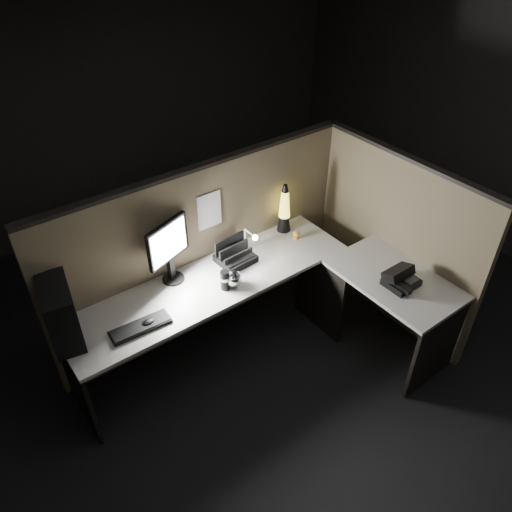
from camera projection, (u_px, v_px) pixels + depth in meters
floor at (274, 385)px, 3.91m from camera, size 6.00×6.00×0.00m
room_shell at (280, 210)px, 2.92m from camera, size 6.00×6.00×6.00m
partition_back at (205, 252)px, 4.04m from camera, size 2.66×0.06×1.50m
partition_right at (394, 242)px, 4.15m from camera, size 0.06×1.66×1.50m
desk at (274, 304)px, 3.80m from camera, size 2.60×1.60×0.73m
pc_tower at (61, 313)px, 3.20m from camera, size 0.26×0.43×0.43m
monitor at (168, 246)px, 3.62m from camera, size 0.38×0.18×0.51m
keyboard at (141, 327)px, 3.39m from camera, size 0.43×0.16×0.02m
mouse at (148, 323)px, 3.41m from camera, size 0.11×0.08×0.04m
clip_lamp at (250, 241)px, 3.96m from camera, size 0.05×0.18×0.23m
organizer at (235, 256)px, 3.96m from camera, size 0.29×0.26×0.21m
lava_lamp at (284, 212)px, 4.22m from camera, size 0.12×0.12×0.44m
travel_mug at (225, 280)px, 3.67m from camera, size 0.07×0.07×0.16m
steel_mug at (233, 280)px, 3.72m from camera, size 0.16×0.16×0.10m
figurine at (296, 234)px, 4.19m from camera, size 0.06×0.06×0.06m
pinned_paper at (209, 211)px, 3.80m from camera, size 0.21×0.00×0.30m
desk_phone at (400, 279)px, 3.72m from camera, size 0.24×0.25×0.14m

